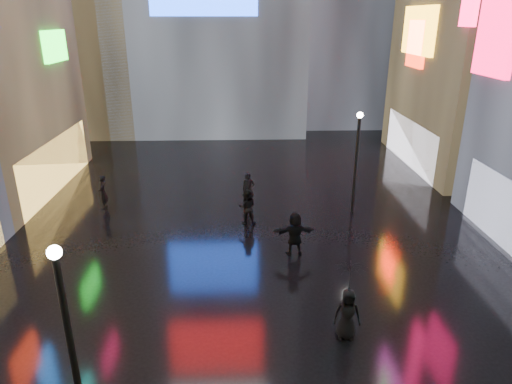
{
  "coord_description": "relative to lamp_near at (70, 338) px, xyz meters",
  "views": [
    {
      "loc": [
        -0.4,
        0.43,
        9.45
      ],
      "look_at": [
        0.0,
        12.0,
        5.0
      ],
      "focal_mm": 32.0,
      "sensor_mm": 36.0,
      "label": 1
    }
  ],
  "objects": [
    {
      "name": "ground",
      "position": [
        4.16,
        11.36,
        -2.94
      ],
      "size": [
        140.0,
        140.0,
        0.0
      ],
      "primitive_type": "plane",
      "color": "black",
      "rests_on": "ground"
    },
    {
      "name": "lamp_near",
      "position": [
        0.0,
        0.0,
        0.0
      ],
      "size": [
        0.3,
        0.3,
        5.2
      ],
      "color": "black",
      "rests_on": "ground"
    },
    {
      "name": "lamp_far",
      "position": [
        9.51,
        13.34,
        0.0
      ],
      "size": [
        0.3,
        0.3,
        5.2
      ],
      "color": "black",
      "rests_on": "ground"
    },
    {
      "name": "pedestrian_4",
      "position": [
        7.0,
        3.49,
        -2.09
      ],
      "size": [
        0.88,
        0.62,
        1.7
      ],
      "primitive_type": "imported",
      "rotation": [
        0.0,
        0.0,
        -0.1
      ],
      "color": "black",
      "rests_on": "ground"
    },
    {
      "name": "pedestrian_5",
      "position": [
        5.99,
        8.92,
        -1.99
      ],
      "size": [
        1.81,
        0.7,
        1.91
      ],
      "primitive_type": "imported",
      "rotation": [
        0.0,
        0.0,
        3.22
      ],
      "color": "black",
      "rests_on": "ground"
    },
    {
      "name": "pedestrian_6",
      "position": [
        4.14,
        14.33,
        -2.04
      ],
      "size": [
        0.7,
        0.5,
        1.81
      ],
      "primitive_type": "imported",
      "rotation": [
        0.0,
        0.0,
        0.1
      ],
      "color": "black",
      "rests_on": "ground"
    },
    {
      "name": "pedestrian_7",
      "position": [
        4.04,
        12.05,
        -2.06
      ],
      "size": [
        0.9,
        0.72,
        1.77
      ],
      "primitive_type": "imported",
      "rotation": [
        0.0,
        0.0,
        3.08
      ],
      "color": "black",
      "rests_on": "ground"
    },
    {
      "name": "umbrella_2",
      "position": [
        7.0,
        3.49,
        -0.78
      ],
      "size": [
        1.44,
        1.44,
        0.93
      ],
      "primitive_type": "imported",
      "rotation": [
        0.0,
        0.0,
        2.4
      ],
      "color": "black",
      "rests_on": "pedestrian_4"
    },
    {
      "name": "pedestrian_8",
      "position": [
        -3.47,
        14.27,
        -2.05
      ],
      "size": [
        0.45,
        0.67,
        1.79
      ],
      "primitive_type": "imported",
      "rotation": [
        0.0,
        0.0,
        4.75
      ],
      "color": "black",
      "rests_on": "ground"
    }
  ]
}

